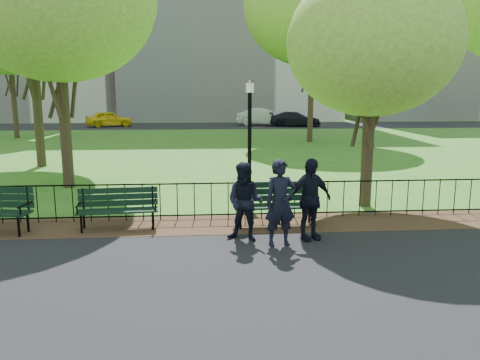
{
  "coord_description": "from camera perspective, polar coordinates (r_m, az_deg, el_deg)",
  "views": [
    {
      "loc": [
        -1.18,
        -8.8,
        2.96
      ],
      "look_at": [
        -0.36,
        1.5,
        1.04
      ],
      "focal_mm": 35.0,
      "sensor_mm": 36.0,
      "label": 1
    }
  ],
  "objects": [
    {
      "name": "park_bench_left_a",
      "position": [
        10.65,
        -14.66,
        -2.85
      ],
      "size": [
        1.77,
        0.68,
        0.98
      ],
      "rotation": [
        0.0,
        0.0,
        0.08
      ],
      "color": "black",
      "rests_on": "ground"
    },
    {
      "name": "tree_far_e",
      "position": [
        29.8,
        8.92,
        20.24
      ],
      "size": [
        8.32,
        8.32,
        11.6
      ],
      "color": "#2D2116",
      "rests_on": "ground"
    },
    {
      "name": "person_mid",
      "position": [
        9.4,
        0.67,
        -2.69
      ],
      "size": [
        0.87,
        0.67,
        1.6
      ],
      "primitive_type": "imported",
      "rotation": [
        0.0,
        0.0,
        -0.39
      ],
      "color": "black",
      "rests_on": "asphalt_path"
    },
    {
      "name": "ground",
      "position": [
        9.36,
        2.95,
        -7.94
      ],
      "size": [
        120.0,
        120.0,
        0.0
      ],
      "primitive_type": "plane",
      "color": "#326A1C"
    },
    {
      "name": "person_left",
      "position": [
        9.12,
        4.94,
        -2.8
      ],
      "size": [
        0.68,
        0.5,
        1.7
      ],
      "primitive_type": "imported",
      "rotation": [
        0.0,
        0.0,
        0.16
      ],
      "color": "black",
      "rests_on": "asphalt_path"
    },
    {
      "name": "asphalt_path",
      "position": [
        6.26,
        7.18,
        -17.69
      ],
      "size": [
        60.0,
        9.2,
        0.01
      ],
      "primitive_type": "cube",
      "color": "black",
      "rests_on": "ground"
    },
    {
      "name": "dirt_strip",
      "position": [
        10.78,
        1.91,
        -5.35
      ],
      "size": [
        60.0,
        1.6,
        0.01
      ],
      "primitive_type": "cube",
      "color": "#392217",
      "rests_on": "ground"
    },
    {
      "name": "person_right",
      "position": [
        9.56,
        8.48,
        -2.34
      ],
      "size": [
        1.06,
        0.7,
        1.68
      ],
      "primitive_type": "imported",
      "rotation": [
        0.0,
        0.0,
        0.33
      ],
      "color": "black",
      "rests_on": "asphalt_path"
    },
    {
      "name": "park_bench_main",
      "position": [
        10.45,
        2.53,
        -2.22
      ],
      "size": [
        1.99,
        0.62,
        1.07
      ],
      "rotation": [
        0.0,
        0.0,
        0.02
      ],
      "color": "black",
      "rests_on": "ground"
    },
    {
      "name": "lamppost",
      "position": [
        13.55,
        1.18,
        5.75
      ],
      "size": [
        0.3,
        0.3,
        3.37
      ],
      "color": "black",
      "rests_on": "ground"
    },
    {
      "name": "sedan_dark",
      "position": [
        42.91,
        6.75,
        7.38
      ],
      "size": [
        4.89,
        2.93,
        1.33
      ],
      "primitive_type": "imported",
      "rotation": [
        0.0,
        0.0,
        1.32
      ],
      "color": "black",
      "rests_on": "far_street"
    },
    {
      "name": "tree_near_e",
      "position": [
        12.68,
        15.89,
        15.77
      ],
      "size": [
        4.35,
        4.35,
        6.07
      ],
      "color": "#2D2116",
      "rests_on": "ground"
    },
    {
      "name": "apartment_west",
      "position": [
        61.32,
        -25.82,
        18.93
      ],
      "size": [
        22.0,
        15.0,
        26.0
      ],
      "primitive_type": "cube",
      "color": "beige",
      "rests_on": "ground"
    },
    {
      "name": "sedan_silver",
      "position": [
        43.9,
        2.92,
        7.71
      ],
      "size": [
        5.19,
        2.61,
        1.63
      ],
      "primitive_type": "imported",
      "rotation": [
        0.0,
        0.0,
        1.39
      ],
      "color": "#B5B8BD",
      "rests_on": "far_street"
    },
    {
      "name": "taxi",
      "position": [
        43.99,
        -15.68,
        7.19
      ],
      "size": [
        4.41,
        2.93,
        1.4
      ],
      "primitive_type": "imported",
      "rotation": [
        0.0,
        0.0,
        1.91
      ],
      "color": "yellow",
      "rests_on": "far_street"
    },
    {
      "name": "tree_far_w",
      "position": [
        35.02,
        -26.5,
        16.66
      ],
      "size": [
        7.6,
        7.6,
        10.6
      ],
      "color": "#2D2116",
      "rests_on": "ground"
    },
    {
      "name": "apartment_east",
      "position": [
        63.61,
        21.91,
        17.95
      ],
      "size": [
        20.0,
        15.0,
        24.0
      ],
      "primitive_type": "cube",
      "color": "beige",
      "rests_on": "ground"
    },
    {
      "name": "iron_fence",
      "position": [
        11.14,
        1.63,
        -2.25
      ],
      "size": [
        24.06,
        0.06,
        1.0
      ],
      "color": "black",
      "rests_on": "ground"
    },
    {
      "name": "far_street",
      "position": [
        43.91,
        -3.03,
        6.63
      ],
      "size": [
        70.0,
        9.0,
        0.01
      ],
      "primitive_type": "cube",
      "color": "black",
      "rests_on": "ground"
    }
  ]
}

